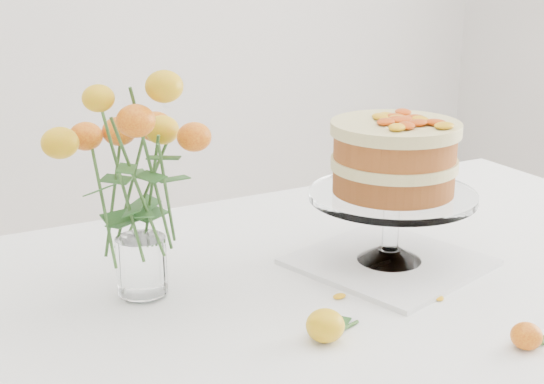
% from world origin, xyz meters
% --- Properties ---
extents(table, '(1.43, 0.93, 0.76)m').
position_xyz_m(table, '(0.00, 0.00, 0.67)').
color(table, tan).
rests_on(table, ground).
extents(napkin, '(0.37, 0.37, 0.01)m').
position_xyz_m(napkin, '(0.04, -0.03, 0.76)').
color(napkin, white).
rests_on(napkin, table).
extents(cake_stand, '(0.30, 0.30, 0.27)m').
position_xyz_m(cake_stand, '(0.04, -0.03, 0.94)').
color(cake_stand, white).
rests_on(cake_stand, napkin).
extents(rose_vase, '(0.31, 0.31, 0.41)m').
position_xyz_m(rose_vase, '(-0.40, 0.06, 1.00)').
color(rose_vase, white).
rests_on(rose_vase, table).
extents(loose_rose_near, '(0.10, 0.06, 0.05)m').
position_xyz_m(loose_rose_near, '(-0.22, -0.21, 0.78)').
color(loose_rose_near, orange).
rests_on(loose_rose_near, table).
extents(loose_rose_far, '(0.08, 0.05, 0.04)m').
position_xyz_m(loose_rose_far, '(0.03, -0.37, 0.78)').
color(loose_rose_far, '#C03509').
rests_on(loose_rose_far, table).
extents(stray_petal_a, '(0.03, 0.02, 0.00)m').
position_xyz_m(stray_petal_a, '(-0.12, -0.10, 0.76)').
color(stray_petal_a, '#EAA30E').
rests_on(stray_petal_a, table).
extents(stray_petal_b, '(0.03, 0.02, 0.00)m').
position_xyz_m(stray_petal_b, '(-0.02, -0.14, 0.76)').
color(stray_petal_b, '#EAA30E').
rests_on(stray_petal_b, table).
extents(stray_petal_c, '(0.03, 0.02, 0.00)m').
position_xyz_m(stray_petal_c, '(0.02, -0.18, 0.76)').
color(stray_petal_c, '#EAA30E').
rests_on(stray_petal_c, table).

